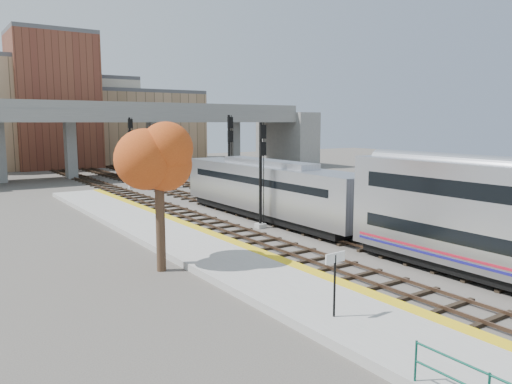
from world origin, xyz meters
TOP-DOWN VIEW (x-y plane):
  - ground at (0.00, 0.00)m, footprint 160.00×160.00m
  - platform at (-7.25, 0.00)m, footprint 4.50×60.00m
  - yellow_strip at (-5.35, 0.00)m, footprint 0.70×60.00m
  - tracks at (0.93, 12.50)m, footprint 10.70×95.00m
  - overpass at (4.92, 45.00)m, footprint 54.00×12.00m
  - buildings_far at (1.26, 66.57)m, footprint 43.00×21.00m
  - parking_lot at (14.00, 28.00)m, footprint 14.00×18.00m
  - locomotive at (1.00, 9.31)m, footprint 3.02×19.05m
  - signal_mast_near at (-1.10, 7.14)m, footprint 0.60×0.64m
  - signal_mast_mid at (3.00, 18.04)m, footprint 0.60×0.64m
  - signal_mast_far at (-1.10, 31.56)m, footprint 0.60×0.64m
  - station_sign at (-8.17, -7.60)m, footprint 0.90×0.10m
  - tree at (-10.50, 1.84)m, footprint 3.60×3.60m
  - car_a at (11.91, 23.83)m, footprint 1.93×3.41m
  - car_b at (14.64, 25.94)m, footprint 1.37×3.89m
  - car_c at (18.96, 30.16)m, footprint 3.08×4.18m

SIDE VIEW (x-z plane):
  - ground at x=0.00m, z-range 0.00..0.00m
  - parking_lot at x=14.00m, z-range 0.00..0.04m
  - tracks at x=0.93m, z-range -0.05..0.20m
  - platform at x=-7.25m, z-range 0.00..0.35m
  - yellow_strip at x=-5.35m, z-range 0.35..0.36m
  - car_a at x=11.91m, z-range 0.04..1.13m
  - car_c at x=18.96m, z-range 0.04..1.17m
  - car_b at x=14.64m, z-range 0.04..1.32m
  - station_sign at x=-8.17m, z-range 0.84..3.12m
  - locomotive at x=1.00m, z-range 0.23..4.33m
  - signal_mast_near at x=-1.10m, z-range -0.03..6.98m
  - signal_mast_far at x=-1.10m, z-range 0.06..7.57m
  - signal_mast_mid at x=3.00m, z-range 0.08..7.72m
  - tree at x=-10.50m, z-range 1.71..8.79m
  - overpass at x=4.92m, z-range 1.06..10.56m
  - buildings_far at x=1.26m, z-range -2.42..18.18m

